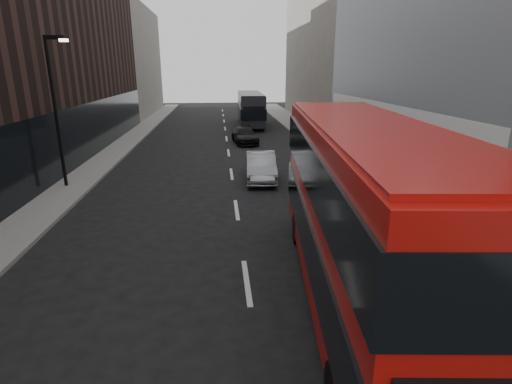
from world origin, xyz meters
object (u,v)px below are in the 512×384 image
object	(u,v)px
street_lamp	(56,103)
red_bus	(362,208)
grey_bus	(251,108)
car_c	(245,135)
car_b	(261,167)
car_a	(315,176)

from	to	relation	value
street_lamp	red_bus	world-z (taller)	street_lamp
grey_bus	red_bus	bearing A→B (deg)	-88.74
red_bus	grey_bus	bearing A→B (deg)	95.77
street_lamp	car_c	world-z (taller)	street_lamp
red_bus	car_b	xyz separation A→B (m)	(-1.15, 11.90, -1.82)
street_lamp	car_a	xyz separation A→B (m)	(12.21, -1.28, -3.50)
red_bus	grey_bus	size ratio (longest dim) A/B	1.11
street_lamp	grey_bus	bearing A→B (deg)	63.68
grey_bus	car_a	world-z (taller)	grey_bus
red_bus	car_c	distance (m)	23.09
street_lamp	car_b	bearing A→B (deg)	4.09
red_bus	car_b	world-z (taller)	red_bus
car_b	street_lamp	bearing A→B (deg)	-172.24
street_lamp	grey_bus	xyz separation A→B (m)	(10.94, 22.12, -2.40)
red_bus	car_b	distance (m)	12.09
street_lamp	car_c	xyz separation A→B (m)	(9.63, 11.77, -3.56)
red_bus	car_c	bearing A→B (deg)	99.01
car_a	car_b	world-z (taller)	car_b
street_lamp	car_b	world-z (taller)	street_lamp
car_a	red_bus	bearing A→B (deg)	-93.30
street_lamp	grey_bus	distance (m)	24.80
street_lamp	red_bus	xyz separation A→B (m)	(10.91, -11.20, -1.64)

